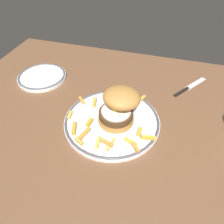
{
  "coord_description": "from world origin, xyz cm",
  "views": [
    {
      "loc": [
        7.37,
        -43.42,
        48.23
      ],
      "look_at": [
        -5.7,
        1.1,
        4.6
      ],
      "focal_mm": 34.39,
      "sensor_mm": 36.0,
      "label": 1
    }
  ],
  "objects_px": {
    "dinner_plate": "(112,121)",
    "side_plate": "(42,77)",
    "burger": "(119,105)",
    "knife": "(188,88)"
  },
  "relations": [
    {
      "from": "dinner_plate",
      "to": "knife",
      "type": "distance_m",
      "value": 0.33
    },
    {
      "from": "burger",
      "to": "knife",
      "type": "height_order",
      "value": "burger"
    },
    {
      "from": "knife",
      "to": "dinner_plate",
      "type": "bearing_deg",
      "value": -131.46
    },
    {
      "from": "burger",
      "to": "knife",
      "type": "distance_m",
      "value": 0.32
    },
    {
      "from": "burger",
      "to": "dinner_plate",
      "type": "bearing_deg",
      "value": -161.07
    },
    {
      "from": "dinner_plate",
      "to": "side_plate",
      "type": "distance_m",
      "value": 0.37
    },
    {
      "from": "dinner_plate",
      "to": "knife",
      "type": "height_order",
      "value": "dinner_plate"
    },
    {
      "from": "dinner_plate",
      "to": "burger",
      "type": "xyz_separation_m",
      "value": [
        0.02,
        0.01,
        0.06
      ]
    },
    {
      "from": "side_plate",
      "to": "knife",
      "type": "bearing_deg",
      "value": 9.61
    },
    {
      "from": "dinner_plate",
      "to": "side_plate",
      "type": "bearing_deg",
      "value": 154.88
    }
  ]
}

